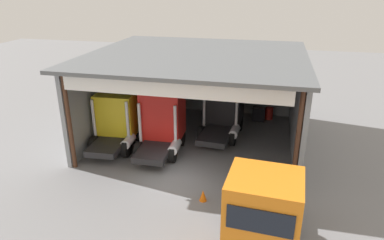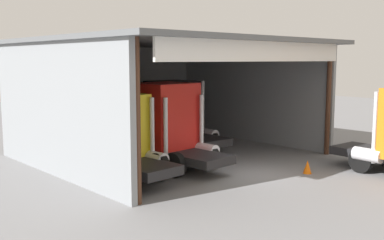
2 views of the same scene
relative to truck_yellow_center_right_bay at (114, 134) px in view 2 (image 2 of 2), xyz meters
The scene contains 8 objects.
ground_plane 6.00m from the truck_yellow_center_right_bay, 36.64° to the right, with size 80.00×80.00×0.00m, color slate.
workshop_shed 5.82m from the truck_yellow_center_right_bay, 32.37° to the left, with size 12.79×11.87×5.67m.
truck_yellow_center_right_bay is the anchor object (origin of this frame).
truck_red_right_bay 2.86m from the truck_yellow_center_right_bay, ahead, with size 2.63×4.66×3.73m.
truck_black_yard_outside 6.90m from the truck_yellow_center_right_bay, 28.11° to the left, with size 2.62×5.19×3.62m.
oil_drum 11.31m from the truck_yellow_center_right_bay, 36.17° to the left, with size 0.58×0.58×0.89m, color #B21E19.
tool_cart 10.40m from the truck_yellow_center_right_bay, 36.38° to the left, with size 0.90×0.60×1.00m, color black.
traffic_cone 8.11m from the truck_yellow_center_right_bay, 37.09° to the right, with size 0.36×0.36×0.56m, color orange.
Camera 2 is at (-14.39, -11.68, 4.75)m, focal length 42.38 mm.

